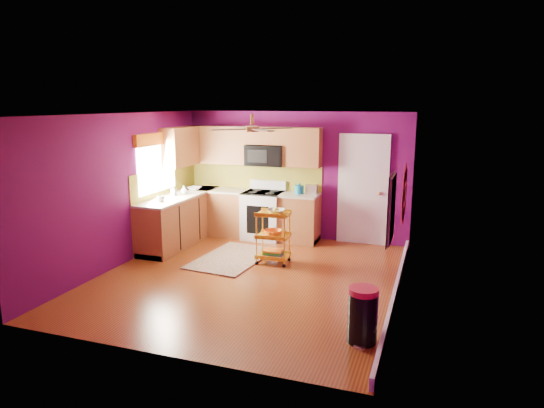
% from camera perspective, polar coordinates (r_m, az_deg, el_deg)
% --- Properties ---
extents(ground, '(5.00, 5.00, 0.00)m').
position_cam_1_polar(ground, '(7.62, -2.75, -8.63)').
color(ground, '#672B10').
rests_on(ground, ground).
extents(room_envelope, '(4.54, 5.04, 2.52)m').
position_cam_1_polar(room_envelope, '(7.21, -2.68, 3.59)').
color(room_envelope, '#590A4D').
rests_on(room_envelope, ground).
extents(lower_cabinets, '(2.81, 2.31, 0.94)m').
position_cam_1_polar(lower_cabinets, '(9.61, -6.21, -1.64)').
color(lower_cabinets, brown).
rests_on(lower_cabinets, ground).
extents(electric_range, '(0.76, 0.66, 1.13)m').
position_cam_1_polar(electric_range, '(9.62, -1.02, -1.26)').
color(electric_range, white).
rests_on(electric_range, ground).
extents(upper_cabinetry, '(2.80, 2.30, 1.26)m').
position_cam_1_polar(upper_cabinetry, '(9.67, -4.93, 6.67)').
color(upper_cabinetry, brown).
rests_on(upper_cabinetry, ground).
extents(left_window, '(0.08, 1.35, 1.08)m').
position_cam_1_polar(left_window, '(9.15, -13.43, 5.70)').
color(left_window, white).
rests_on(left_window, ground).
extents(panel_door, '(0.95, 0.11, 2.15)m').
position_cam_1_polar(panel_door, '(9.33, 10.64, 1.52)').
color(panel_door, white).
rests_on(panel_door, ground).
extents(right_wall_art, '(0.04, 2.74, 1.04)m').
position_cam_1_polar(right_wall_art, '(6.42, 14.74, 0.47)').
color(right_wall_art, black).
rests_on(right_wall_art, ground).
extents(ceiling_fan, '(1.01, 1.01, 0.26)m').
position_cam_1_polar(ceiling_fan, '(7.34, -2.34, 8.91)').
color(ceiling_fan, '#BF8C3F').
rests_on(ceiling_fan, ground).
extents(shag_rug, '(1.16, 1.74, 0.02)m').
position_cam_1_polar(shag_rug, '(8.51, -4.76, -6.35)').
color(shag_rug, '#321810').
rests_on(shag_rug, ground).
extents(rolling_cart, '(0.55, 0.41, 0.97)m').
position_cam_1_polar(rolling_cart, '(8.13, 0.19, -3.61)').
color(rolling_cart, gold).
rests_on(rolling_cart, ground).
extents(trash_can, '(0.43, 0.43, 0.65)m').
position_cam_1_polar(trash_can, '(5.68, 10.62, -12.74)').
color(trash_can, black).
rests_on(trash_can, ground).
extents(teal_kettle, '(0.18, 0.18, 0.21)m').
position_cam_1_polar(teal_kettle, '(9.34, 3.20, 1.71)').
color(teal_kettle, teal).
rests_on(teal_kettle, lower_cabinets).
extents(toaster, '(0.22, 0.15, 0.18)m').
position_cam_1_polar(toaster, '(9.35, 4.72, 1.74)').
color(toaster, beige).
rests_on(toaster, lower_cabinets).
extents(soap_bottle_a, '(0.09, 0.09, 0.20)m').
position_cam_1_polar(soap_bottle_a, '(9.33, -11.51, 1.57)').
color(soap_bottle_a, '#EA3F72').
rests_on(soap_bottle_a, lower_cabinets).
extents(soap_bottle_b, '(0.13, 0.13, 0.17)m').
position_cam_1_polar(soap_bottle_b, '(9.42, -10.32, 1.64)').
color(soap_bottle_b, white).
rests_on(soap_bottle_b, lower_cabinets).
extents(counter_dish, '(0.27, 0.27, 0.07)m').
position_cam_1_polar(counter_dish, '(9.85, -9.06, 1.82)').
color(counter_dish, white).
rests_on(counter_dish, lower_cabinets).
extents(counter_cup, '(0.13, 0.13, 0.10)m').
position_cam_1_polar(counter_cup, '(8.80, -12.95, 0.59)').
color(counter_cup, white).
rests_on(counter_cup, lower_cabinets).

